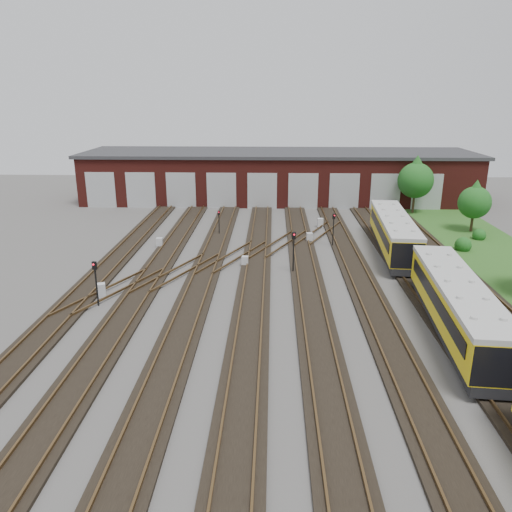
{
  "coord_description": "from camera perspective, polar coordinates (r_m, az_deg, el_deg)",
  "views": [
    {
      "loc": [
        -0.68,
        -26.56,
        13.42
      ],
      "look_at": [
        -1.89,
        8.69,
        2.0
      ],
      "focal_mm": 35.0,
      "sensor_mm": 36.0,
      "label": 1
    }
  ],
  "objects": [
    {
      "name": "signal_mast_2",
      "position": [
        46.1,
        8.85,
        3.39
      ],
      "size": [
        0.27,
        0.26,
        3.16
      ],
      "rotation": [
        0.0,
        0.0,
        0.4
      ],
      "color": "black",
      "rests_on": "ground"
    },
    {
      "name": "relay_cabinet_2",
      "position": [
        40.83,
        -1.28,
        -0.61
      ],
      "size": [
        0.56,
        0.48,
        0.86
      ],
      "primitive_type": "cube",
      "rotation": [
        0.0,
        0.0,
        -0.1
      ],
      "color": "#B7B9BD",
      "rests_on": "ground"
    },
    {
      "name": "ground",
      "position": [
        29.77,
        3.1,
        -8.89
      ],
      "size": [
        120.0,
        120.0,
        0.0
      ],
      "primitive_type": "plane",
      "color": "#474542",
      "rests_on": "ground"
    },
    {
      "name": "metro_train",
      "position": [
        31.15,
        21.96,
        -5.25
      ],
      "size": [
        3.72,
        46.5,
        2.96
      ],
      "rotation": [
        0.0,
        0.0,
        -0.08
      ],
      "color": "black",
      "rests_on": "ground"
    },
    {
      "name": "signal_mast_0",
      "position": [
        34.39,
        -17.85,
        -2.35
      ],
      "size": [
        0.31,
        0.29,
        3.1
      ],
      "rotation": [
        0.0,
        0.0,
        -0.28
      ],
      "color": "black",
      "rests_on": "ground"
    },
    {
      "name": "signal_mast_1",
      "position": [
        49.84,
        -4.26,
        4.19
      ],
      "size": [
        0.22,
        0.21,
        2.5
      ],
      "rotation": [
        0.0,
        0.0,
        0.0
      ],
      "color": "black",
      "rests_on": "ground"
    },
    {
      "name": "relay_cabinet_4",
      "position": [
        47.75,
        6.13,
        2.1
      ],
      "size": [
        0.63,
        0.56,
        0.94
      ],
      "primitive_type": "cube",
      "rotation": [
        0.0,
        0.0,
        0.16
      ],
      "color": "#B7B9BD",
      "rests_on": "ground"
    },
    {
      "name": "relay_cabinet_3",
      "position": [
        53.45,
        7.35,
        3.78
      ],
      "size": [
        0.61,
        0.52,
        0.96
      ],
      "primitive_type": "cube",
      "rotation": [
        0.0,
        0.0,
        0.07
      ],
      "color": "#B7B9BD",
      "rests_on": "ground"
    },
    {
      "name": "signal_mast_3",
      "position": [
        38.84,
        4.32,
        1.02
      ],
      "size": [
        0.3,
        0.28,
        3.35
      ],
      "rotation": [
        0.0,
        0.0,
        0.15
      ],
      "color": "black",
      "rests_on": "ground"
    },
    {
      "name": "bush_1",
      "position": [
        48.65,
        22.62,
        1.41
      ],
      "size": [
        1.46,
        1.46,
        1.46
      ],
      "primitive_type": "sphere",
      "color": "#164E16",
      "rests_on": "ground"
    },
    {
      "name": "track_network",
      "position": [
        30.24,
        2.76,
        -8.2
      ],
      "size": [
        30.4,
        70.0,
        0.33
      ],
      "color": "black",
      "rests_on": "ground"
    },
    {
      "name": "maintenance_shed",
      "position": [
        67.32,
        2.54,
        9.2
      ],
      "size": [
        51.0,
        12.5,
        6.35
      ],
      "color": "#541915",
      "rests_on": "ground"
    },
    {
      "name": "tree_1",
      "position": [
        55.2,
        23.76,
        6.02
      ],
      "size": [
        3.25,
        3.25,
        5.38
      ],
      "color": "#372818",
      "rests_on": "ground"
    },
    {
      "name": "tree_0",
      "position": [
        61.75,
        17.82,
        8.68
      ],
      "size": [
        4.12,
        4.12,
        6.83
      ],
      "color": "#372818",
      "rests_on": "ground"
    },
    {
      "name": "bush_2",
      "position": [
        53.02,
        24.17,
        2.38
      ],
      "size": [
        1.26,
        1.26,
        1.26
      ],
      "primitive_type": "sphere",
      "color": "#164E16",
      "rests_on": "ground"
    },
    {
      "name": "relay_cabinet_0",
      "position": [
        36.35,
        -17.27,
        -3.75
      ],
      "size": [
        0.72,
        0.66,
        0.98
      ],
      "primitive_type": "cube",
      "rotation": [
        0.0,
        0.0,
        0.34
      ],
      "color": "#B7B9BD",
      "rests_on": "ground"
    },
    {
      "name": "relay_cabinet_1",
      "position": [
        46.75,
        -10.96,
        1.51
      ],
      "size": [
        0.57,
        0.48,
        0.91
      ],
      "primitive_type": "cube",
      "rotation": [
        0.0,
        0.0,
        0.05
      ],
      "color": "#B7B9BD",
      "rests_on": "ground"
    }
  ]
}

